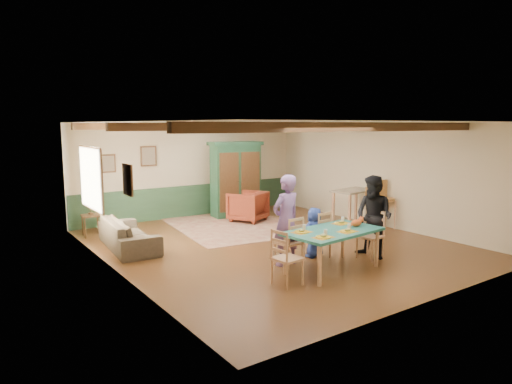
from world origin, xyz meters
TOP-DOWN VIEW (x-y plane):
  - floor at (0.00, 0.00)m, footprint 8.00×8.00m
  - wall_back at (0.00, 4.00)m, footprint 7.00×0.02m
  - wall_left at (-3.50, 0.00)m, footprint 0.02×8.00m
  - wall_right at (3.50, 0.00)m, footprint 0.02×8.00m
  - ceiling at (0.00, 0.00)m, footprint 7.00×8.00m
  - wainscot_back at (0.00, 3.98)m, footprint 6.95×0.03m
  - ceiling_beam_front at (0.00, -2.30)m, footprint 6.95×0.16m
  - ceiling_beam_mid at (0.00, 0.40)m, footprint 6.95×0.16m
  - ceiling_beam_back at (0.00, 3.00)m, footprint 6.95×0.16m
  - window_left at (-3.47, 1.70)m, footprint 0.06×1.60m
  - picture_left_wall at (-3.47, -0.60)m, footprint 0.04×0.42m
  - picture_back_a at (-1.30, 3.97)m, footprint 0.45×0.04m
  - picture_back_b at (-2.40, 3.97)m, footprint 0.38×0.04m
  - dining_table at (-0.24, -2.09)m, footprint 1.91×1.19m
  - dining_chair_far_left at (-0.72, -1.41)m, footprint 0.47×0.48m
  - dining_chair_far_right at (0.08, -1.33)m, footprint 0.47×0.48m
  - dining_chair_end_left at (-1.39, -2.21)m, footprint 0.48×0.47m
  - dining_chair_end_right at (0.91, -1.97)m, footprint 0.48×0.47m
  - person_man at (-0.72, -1.33)m, footprint 0.67×0.48m
  - person_woman at (1.01, -1.96)m, footprint 0.71×0.87m
  - person_child at (0.08, -1.25)m, footprint 0.52×0.37m
  - cat at (0.32, -2.13)m, footprint 0.37×0.18m
  - place_setting_near_left at (-0.76, -2.40)m, footprint 0.43×0.34m
  - place_setting_near_center at (-0.11, -2.33)m, footprint 0.43×0.34m
  - place_setting_far_left at (-0.82, -1.90)m, footprint 0.43×0.34m
  - place_setting_far_right at (0.28, -1.78)m, footprint 0.43×0.34m
  - area_rug at (0.28, 2.05)m, footprint 3.42×3.91m
  - armoire at (1.02, 3.21)m, footprint 1.59×0.78m
  - armchair at (0.89, 2.39)m, footprint 1.22×1.23m
  - sofa at (-2.77, 1.54)m, footprint 1.02×2.22m
  - end_table at (-3.13, 3.10)m, footprint 0.46×0.46m
  - table_lamp at (-3.13, 3.10)m, footprint 0.29×0.29m
  - counter_table at (2.88, 0.36)m, footprint 1.23×0.81m
  - bar_stool_left at (3.05, -0.25)m, footprint 0.38×0.42m
  - bar_stool_right at (3.22, -0.43)m, footprint 0.49×0.53m

SIDE VIEW (x-z plane):
  - floor at x=0.00m, z-range 0.00..0.00m
  - area_rug at x=0.28m, z-range 0.00..0.01m
  - end_table at x=-3.13m, z-range 0.00..0.52m
  - sofa at x=-2.77m, z-range 0.00..0.63m
  - dining_table at x=-0.24m, z-range 0.00..0.75m
  - armchair at x=0.89m, z-range 0.00..0.84m
  - wainscot_back at x=0.00m, z-range 0.00..0.90m
  - dining_chair_far_left at x=-0.72m, z-range 0.00..0.95m
  - dining_chair_far_right at x=0.08m, z-range 0.00..0.95m
  - dining_chair_end_left at x=-1.39m, z-range 0.00..0.95m
  - dining_chair_end_right at x=0.91m, z-range 0.00..0.95m
  - counter_table at x=2.88m, z-range 0.00..0.96m
  - person_child at x=0.08m, z-range 0.00..1.01m
  - bar_stool_left at x=3.05m, z-range 0.00..1.08m
  - bar_stool_right at x=3.22m, z-range 0.00..1.25m
  - table_lamp at x=-3.13m, z-range 0.52..1.00m
  - place_setting_near_left at x=-0.76m, z-range 0.75..0.86m
  - place_setting_near_center at x=-0.11m, z-range 0.75..0.86m
  - place_setting_far_left at x=-0.82m, z-range 0.75..0.86m
  - place_setting_far_right at x=0.28m, z-range 0.75..0.86m
  - person_woman at x=1.01m, z-range 0.00..1.66m
  - cat at x=0.32m, z-range 0.75..0.93m
  - person_man at x=-0.72m, z-range 0.00..1.73m
  - armoire at x=1.02m, z-range 0.00..2.16m
  - wall_back at x=0.00m, z-range 0.00..2.70m
  - wall_left at x=-3.50m, z-range 0.00..2.70m
  - wall_right at x=3.50m, z-range 0.00..2.70m
  - window_left at x=-3.47m, z-range 0.90..2.20m
  - picture_back_b at x=-2.40m, z-range 1.41..1.89m
  - picture_left_wall at x=-3.47m, z-range 1.49..2.01m
  - picture_back_a at x=-1.30m, z-range 1.52..2.08m
  - ceiling_beam_front at x=0.00m, z-range 2.53..2.69m
  - ceiling_beam_mid at x=0.00m, z-range 2.53..2.69m
  - ceiling_beam_back at x=0.00m, z-range 2.53..2.69m
  - ceiling at x=0.00m, z-range 2.69..2.71m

